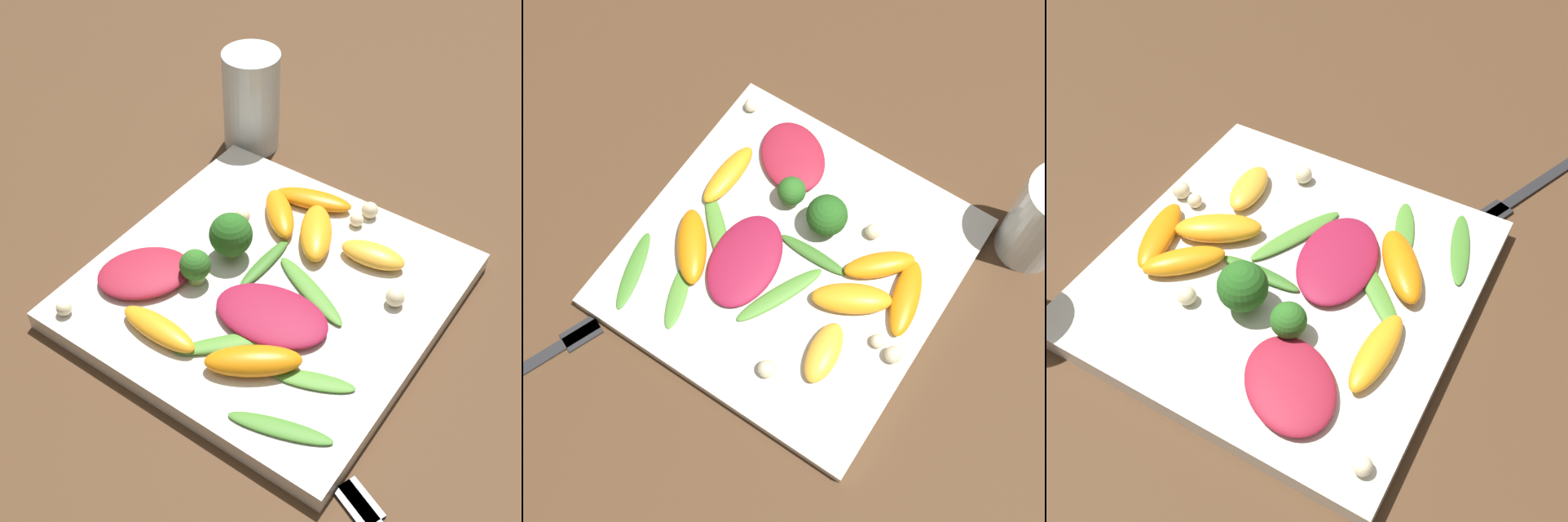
% 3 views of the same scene
% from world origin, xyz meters
% --- Properties ---
extents(ground_plane, '(2.40, 2.40, 0.00)m').
position_xyz_m(ground_plane, '(0.00, 0.00, 0.00)').
color(ground_plane, '#4C331E').
extents(plate, '(0.30, 0.30, 0.02)m').
position_xyz_m(plate, '(0.00, 0.00, 0.01)').
color(plate, silver).
rests_on(plate, ground_plane).
extents(fork, '(0.16, 0.08, 0.01)m').
position_xyz_m(fork, '(-0.21, 0.15, 0.00)').
color(fork, '#262628').
rests_on(fork, ground_plane).
extents(radicchio_leaf_0, '(0.10, 0.11, 0.01)m').
position_xyz_m(radicchio_leaf_0, '(0.09, 0.06, 0.03)').
color(radicchio_leaf_0, maroon).
rests_on(radicchio_leaf_0, plate).
extents(radicchio_leaf_1, '(0.11, 0.08, 0.01)m').
position_xyz_m(radicchio_leaf_1, '(-0.03, 0.03, 0.03)').
color(radicchio_leaf_1, maroon).
rests_on(radicchio_leaf_1, plate).
extents(orange_segment_0, '(0.08, 0.03, 0.02)m').
position_xyz_m(orange_segment_0, '(0.04, 0.10, 0.03)').
color(orange_segment_0, orange).
rests_on(orange_segment_0, plate).
extents(orange_segment_1, '(0.06, 0.04, 0.02)m').
position_xyz_m(orange_segment_1, '(-0.06, -0.08, 0.03)').
color(orange_segment_1, '#FCAD33').
rests_on(orange_segment_1, plate).
extents(orange_segment_2, '(0.07, 0.07, 0.02)m').
position_xyz_m(orange_segment_2, '(0.04, -0.08, 0.03)').
color(orange_segment_2, orange).
rests_on(orange_segment_2, plate).
extents(orange_segment_3, '(0.08, 0.07, 0.02)m').
position_xyz_m(orange_segment_3, '(-0.04, 0.08, 0.03)').
color(orange_segment_3, orange).
rests_on(orange_segment_3, plate).
extents(orange_segment_4, '(0.08, 0.05, 0.01)m').
position_xyz_m(orange_segment_4, '(0.02, -0.11, 0.03)').
color(orange_segment_4, orange).
rests_on(orange_segment_4, plate).
extents(orange_segment_5, '(0.06, 0.08, 0.02)m').
position_xyz_m(orange_segment_5, '(-0.01, -0.07, 0.03)').
color(orange_segment_5, orange).
rests_on(orange_segment_5, plate).
extents(broccoli_floret_0, '(0.03, 0.03, 0.03)m').
position_xyz_m(broccoli_floret_0, '(0.05, 0.03, 0.04)').
color(broccoli_floret_0, '#84AD5B').
rests_on(broccoli_floret_0, plate).
extents(broccoli_floret_1, '(0.04, 0.04, 0.05)m').
position_xyz_m(broccoli_floret_1, '(0.05, -0.01, 0.04)').
color(broccoli_floret_1, '#84AD5B').
rests_on(broccoli_floret_1, plate).
extents(arugula_sprig_0, '(0.08, 0.04, 0.00)m').
position_xyz_m(arugula_sprig_0, '(-0.09, 0.12, 0.02)').
color(arugula_sprig_0, '#47842D').
rests_on(arugula_sprig_0, plate).
extents(arugula_sprig_1, '(0.08, 0.08, 0.01)m').
position_xyz_m(arugula_sprig_1, '(-0.02, 0.08, 0.02)').
color(arugula_sprig_1, '#518E33').
rests_on(arugula_sprig_1, plate).
extents(arugula_sprig_2, '(0.07, 0.04, 0.00)m').
position_xyz_m(arugula_sprig_2, '(-0.09, 0.07, 0.02)').
color(arugula_sprig_2, '#518E33').
rests_on(arugula_sprig_2, plate).
extents(arugula_sprig_3, '(0.09, 0.05, 0.01)m').
position_xyz_m(arugula_sprig_3, '(-0.04, -0.01, 0.02)').
color(arugula_sprig_3, '#518E33').
rests_on(arugula_sprig_3, plate).
extents(arugula_sprig_4, '(0.01, 0.08, 0.01)m').
position_xyz_m(arugula_sprig_4, '(0.01, -0.02, 0.02)').
color(arugula_sprig_4, '#3D7528').
rests_on(arugula_sprig_4, plate).
extents(macadamia_nut_0, '(0.02, 0.02, 0.02)m').
position_xyz_m(macadamia_nut_0, '(-0.03, -0.13, 0.03)').
color(macadamia_nut_0, beige).
rests_on(macadamia_nut_0, plate).
extents(macadamia_nut_1, '(0.01, 0.01, 0.01)m').
position_xyz_m(macadamia_nut_1, '(-0.03, -0.11, 0.03)').
color(macadamia_nut_1, beige).
rests_on(macadamia_nut_1, plate).
extents(macadamia_nut_2, '(0.01, 0.01, 0.01)m').
position_xyz_m(macadamia_nut_2, '(0.12, 0.13, 0.03)').
color(macadamia_nut_2, beige).
rests_on(macadamia_nut_2, plate).
extents(macadamia_nut_3, '(0.02, 0.02, 0.02)m').
position_xyz_m(macadamia_nut_3, '(-0.11, -0.04, 0.03)').
color(macadamia_nut_3, beige).
rests_on(macadamia_nut_3, plate).
extents(macadamia_nut_4, '(0.02, 0.02, 0.02)m').
position_xyz_m(macadamia_nut_4, '(0.07, -0.05, 0.03)').
color(macadamia_nut_4, beige).
rests_on(macadamia_nut_4, plate).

